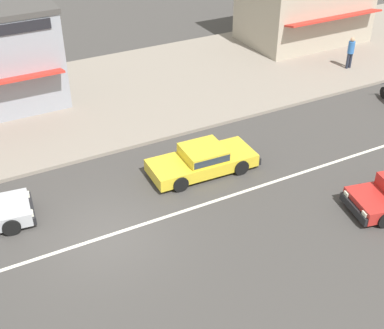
% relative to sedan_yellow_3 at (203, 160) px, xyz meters
% --- Properties ---
extents(ground_plane, '(160.00, 160.00, 0.00)m').
position_rel_sedan_yellow_3_xyz_m(ground_plane, '(-4.63, -1.88, -0.53)').
color(ground_plane, '#423F3D').
extents(lane_centre_stripe, '(50.40, 0.14, 0.01)m').
position_rel_sedan_yellow_3_xyz_m(lane_centre_stripe, '(-4.63, -1.88, -0.53)').
color(lane_centre_stripe, silver).
rests_on(lane_centre_stripe, ground).
extents(kerb_strip, '(68.00, 10.00, 0.15)m').
position_rel_sedan_yellow_3_xyz_m(kerb_strip, '(-4.63, 7.82, -0.46)').
color(kerb_strip, gray).
rests_on(kerb_strip, ground).
extents(sedan_yellow_3, '(4.28, 1.90, 1.06)m').
position_rel_sedan_yellow_3_xyz_m(sedan_yellow_3, '(0.00, 0.00, 0.00)').
color(sedan_yellow_3, yellow).
rests_on(sedan_yellow_3, ground).
extents(pedestrian_by_shop, '(0.34, 0.34, 1.70)m').
position_rel_sedan_yellow_3_xyz_m(pedestrian_by_shop, '(11.66, 4.93, 0.61)').
color(pedestrian_by_shop, '#232838').
rests_on(pedestrian_by_shop, kerb_strip).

